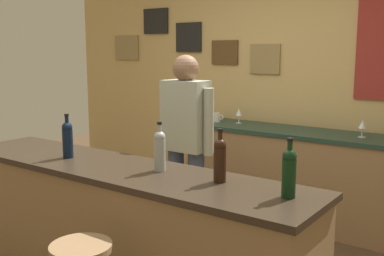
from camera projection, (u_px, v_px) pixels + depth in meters
back_wall at (286, 73)px, 4.81m from camera, size 6.00×0.09×2.80m
bar_counter at (120, 234)px, 3.06m from camera, size 2.70×0.60×0.92m
side_counter at (302, 177)px, 4.46m from camera, size 2.42×0.56×0.90m
bartender at (186, 141)px, 3.73m from camera, size 0.52×0.21×1.62m
wine_bottle_a at (68, 138)px, 3.20m from camera, size 0.07×0.07×0.31m
wine_bottle_b at (160, 149)px, 2.85m from camera, size 0.07×0.07×0.31m
wine_bottle_c at (220, 158)px, 2.60m from camera, size 0.07×0.07×0.31m
wine_bottle_d at (289, 171)px, 2.33m from camera, size 0.07×0.07×0.31m
wine_glass_a at (239, 113)px, 4.84m from camera, size 0.07×0.07×0.16m
wine_glass_b at (362, 125)px, 4.05m from camera, size 0.07×0.07×0.16m
coffee_mug at (217, 117)px, 4.94m from camera, size 0.13×0.08×0.09m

